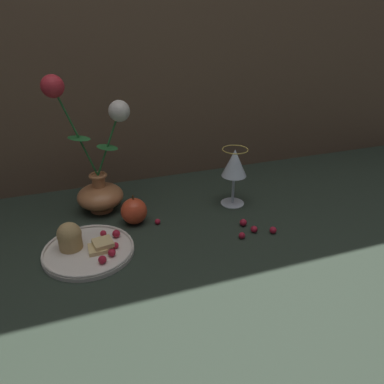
{
  "coord_description": "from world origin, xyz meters",
  "views": [
    {
      "loc": [
        -0.24,
        -0.8,
        0.52
      ],
      "look_at": [
        0.04,
        -0.01,
        0.1
      ],
      "focal_mm": 35.0,
      "sensor_mm": 36.0,
      "label": 1
    }
  ],
  "objects_px": {
    "wine_glass": "(234,165)",
    "apple_beside_vase": "(134,211)",
    "vase": "(98,175)",
    "plate_with_pastries": "(84,246)"
  },
  "relations": [
    {
      "from": "plate_with_pastries",
      "to": "wine_glass",
      "type": "height_order",
      "value": "wine_glass"
    },
    {
      "from": "plate_with_pastries",
      "to": "wine_glass",
      "type": "relative_size",
      "value": 1.25
    },
    {
      "from": "wine_glass",
      "to": "vase",
      "type": "bearing_deg",
      "value": 166.39
    },
    {
      "from": "apple_beside_vase",
      "to": "plate_with_pastries",
      "type": "bearing_deg",
      "value": -144.9
    },
    {
      "from": "vase",
      "to": "wine_glass",
      "type": "xyz_separation_m",
      "value": [
        0.37,
        -0.09,
        0.01
      ]
    },
    {
      "from": "vase",
      "to": "apple_beside_vase",
      "type": "relative_size",
      "value": 4.6
    },
    {
      "from": "wine_glass",
      "to": "apple_beside_vase",
      "type": "height_order",
      "value": "wine_glass"
    },
    {
      "from": "vase",
      "to": "plate_with_pastries",
      "type": "xyz_separation_m",
      "value": [
        -0.06,
        -0.2,
        -0.09
      ]
    },
    {
      "from": "plate_with_pastries",
      "to": "apple_beside_vase",
      "type": "height_order",
      "value": "apple_beside_vase"
    },
    {
      "from": "wine_glass",
      "to": "apple_beside_vase",
      "type": "distance_m",
      "value": 0.3
    }
  ]
}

